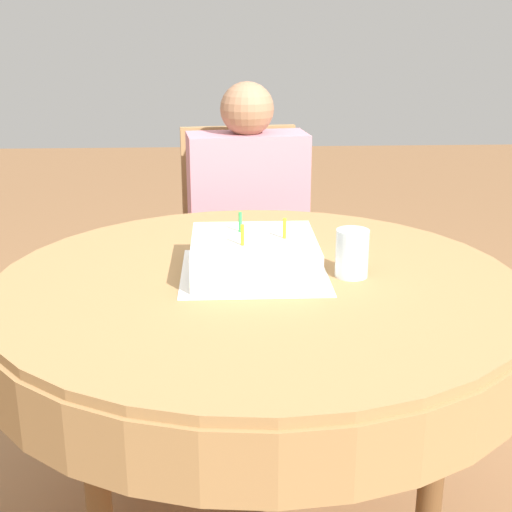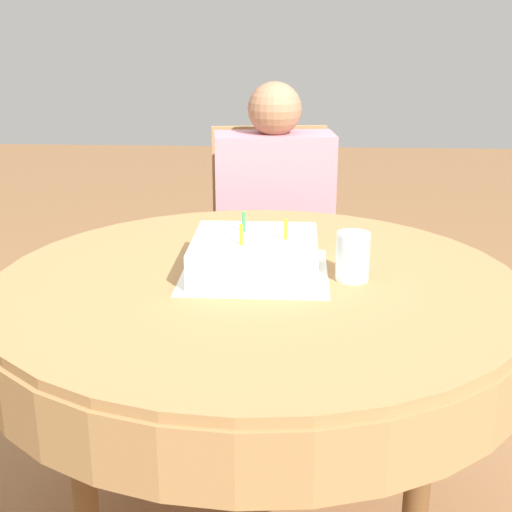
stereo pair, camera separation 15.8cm
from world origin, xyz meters
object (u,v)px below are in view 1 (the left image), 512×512
(chair, at_px, (244,250))
(person, at_px, (249,215))
(drinking_glass, at_px, (352,253))
(birthday_cake, at_px, (254,255))

(chair, relative_size, person, 0.84)
(person, distance_m, drinking_glass, 0.87)
(chair, xyz_separation_m, person, (0.01, -0.10, 0.16))
(chair, distance_m, drinking_glass, 1.00)
(person, height_order, drinking_glass, person)
(person, relative_size, drinking_glass, 10.21)
(chair, distance_m, person, 0.19)
(chair, bearing_deg, drinking_glass, -84.09)
(birthday_cake, xyz_separation_m, drinking_glass, (0.22, -0.03, 0.01))
(birthday_cake, bearing_deg, chair, 89.60)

